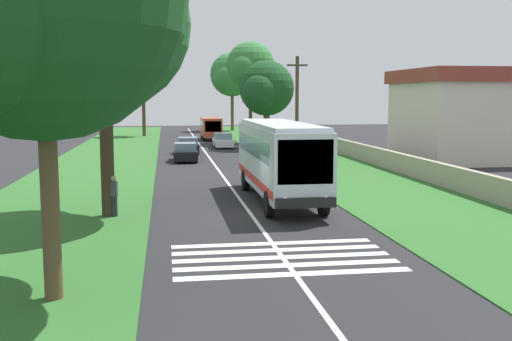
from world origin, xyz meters
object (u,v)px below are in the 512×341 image
(trailing_car_1, at_px, (188,146))
(roadside_tree_right_2, at_px, (249,67))
(roadside_tree_left_0, at_px, (99,27))
(utility_pole, at_px, (297,111))
(trailing_car_0, at_px, (185,153))
(roadside_tree_left_2, at_px, (36,6))
(roadside_building, at_px, (459,114))
(pedestrian, at_px, (114,195))
(roadside_tree_right_0, at_px, (231,76))
(coach_bus, at_px, (279,156))
(roadside_tree_left_1, at_px, (142,80))
(trailing_minibus_0, at_px, (211,126))
(trailing_car_2, at_px, (223,141))
(roadside_tree_right_1, at_px, (265,90))

(trailing_car_1, bearing_deg, roadside_tree_right_2, -30.52)
(roadside_tree_left_0, distance_m, utility_pole, 19.17)
(roadside_tree_left_0, relative_size, roadside_tree_right_2, 1.05)
(trailing_car_0, bearing_deg, roadside_tree_left_2, 171.96)
(roadside_building, bearing_deg, pedestrian, 127.49)
(roadside_building, bearing_deg, roadside_tree_left_2, 138.68)
(roadside_tree_right_2, bearing_deg, roadside_tree_right_0, -1.36)
(pedestrian, bearing_deg, roadside_tree_left_0, 69.82)
(coach_bus, bearing_deg, roadside_tree_left_1, 9.34)
(trailing_car_1, height_order, trailing_minibus_0, trailing_minibus_0)
(coach_bus, xyz_separation_m, pedestrian, (-2.92, 7.47, -1.24))
(trailing_car_1, bearing_deg, roadside_tree_left_1, 10.94)
(utility_pole, distance_m, pedestrian, 18.94)
(trailing_car_2, xyz_separation_m, roadside_tree_right_2, (6.42, -3.52, 7.43))
(trailing_car_2, relative_size, roadside_tree_right_1, 0.51)
(roadside_tree_left_0, xyz_separation_m, utility_pole, (14.95, -11.41, -3.72))
(roadside_tree_left_1, xyz_separation_m, utility_pole, (-36.75, -11.59, -2.96))
(coach_bus, relative_size, roadside_tree_left_1, 1.21)
(roadside_tree_left_0, height_order, roadside_tree_left_2, roadside_tree_left_0)
(roadside_tree_left_2, height_order, pedestrian, roadside_tree_left_2)
(trailing_car_0, height_order, trailing_car_2, same)
(roadside_tree_left_2, xyz_separation_m, roadside_tree_right_1, (42.66, -12.52, -1.46))
(roadside_tree_left_0, bearing_deg, trailing_car_1, -9.24)
(utility_pole, xyz_separation_m, roadside_building, (3.81, -13.65, -0.41))
(roadside_tree_left_1, xyz_separation_m, roadside_tree_right_1, (-19.25, -12.30, -1.34))
(roadside_tree_right_1, bearing_deg, trailing_minibus_0, 20.75)
(roadside_tree_right_0, height_order, pedestrian, roadside_tree_right_0)
(trailing_car_2, height_order, trailing_minibus_0, trailing_minibus_0)
(coach_bus, height_order, utility_pole, utility_pole)
(trailing_car_2, bearing_deg, utility_pole, -169.66)
(roadside_tree_left_1, bearing_deg, roadside_tree_right_2, -135.74)
(trailing_car_0, bearing_deg, trailing_minibus_0, -9.29)
(trailing_car_2, xyz_separation_m, trailing_minibus_0, (10.77, 0.32, 0.88))
(utility_pole, bearing_deg, pedestrian, 143.91)
(trailing_car_1, height_order, roadside_building, roadside_building)
(roadside_tree_left_2, relative_size, utility_pole, 1.40)
(roadside_tree_right_0, bearing_deg, roadside_tree_right_2, 178.64)
(trailing_car_1, height_order, roadside_tree_right_0, roadside_tree_right_0)
(trailing_minibus_0, distance_m, roadside_tree_right_0, 20.25)
(roadside_tree_right_0, distance_m, roadside_tree_right_2, 23.05)
(trailing_car_1, distance_m, roadside_tree_left_2, 38.62)
(roadside_tree_left_2, distance_m, utility_pole, 27.96)
(roadside_tree_left_1, bearing_deg, roadside_tree_left_2, 179.79)
(trailing_car_0, distance_m, pedestrian, 21.77)
(trailing_car_1, distance_m, roadside_building, 22.56)
(roadside_tree_left_1, xyz_separation_m, roadside_tree_right_2, (-12.08, -11.77, 1.16))
(roadside_tree_right_2, xyz_separation_m, pedestrian, (-39.78, 11.19, -7.19))
(roadside_tree_right_0, bearing_deg, roadside_tree_left_0, 169.04)
(trailing_car_0, relative_size, roadside_tree_right_2, 0.40)
(utility_pole, bearing_deg, roadside_tree_right_2, -0.43)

